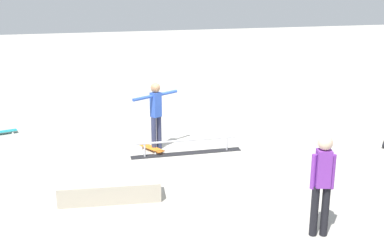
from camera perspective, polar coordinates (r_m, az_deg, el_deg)
The scene contains 7 objects.
ground_plane at distance 11.88m, azimuth -0.10°, elevation -3.76°, with size 60.00×60.00×0.00m, color #ADA89E.
grind_rail at distance 11.67m, azimuth -0.65°, elevation -3.31°, with size 2.75×0.33×0.37m.
skate_ledge at distance 9.40m, azimuth -9.82°, elevation -8.34°, with size 1.94×0.54×0.38m, color #B2A893.
skater_main at distance 11.74m, azimuth -4.34°, elevation 1.03°, with size 1.24×0.73×1.70m.
skateboard_main at distance 11.92m, azimuth -4.84°, elevation -3.37°, with size 0.55×0.80×0.09m.
bystander_purple_shirt at distance 8.00m, azimuth 15.34°, elevation -6.99°, with size 0.40×0.26×1.74m.
loose_skateboard_teal at distance 14.15m, azimuth -21.84°, elevation -1.33°, with size 0.82×0.39×0.09m.
Camera 1 is at (2.92, 10.77, 4.06)m, focal length 44.51 mm.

